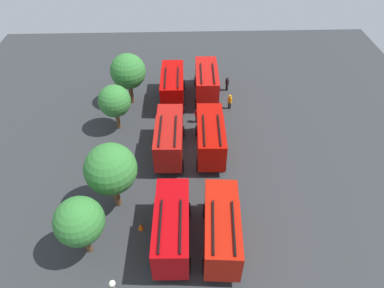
{
  "coord_description": "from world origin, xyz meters",
  "views": [
    {
      "loc": [
        -24.23,
        0.77,
        23.49
      ],
      "look_at": [
        0.0,
        0.0,
        1.4
      ],
      "focal_mm": 32.08,
      "sensor_mm": 36.0,
      "label": 1
    }
  ],
  "objects_px": {
    "firefighter_1": "(227,83)",
    "tree_2": "(115,101)",
    "tree_0": "(79,222)",
    "traffic_cone_0": "(141,226)",
    "fire_truck_5": "(172,85)",
    "fire_truck_3": "(172,226)",
    "firefighter_0": "(230,101)",
    "fire_truck_4": "(169,137)",
    "tree_1": "(111,169)",
    "fire_truck_1": "(210,136)",
    "fire_truck_0": "(222,227)",
    "tree_3": "(128,72)",
    "fire_truck_2": "(207,81)",
    "firefighter_2": "(197,115)"
  },
  "relations": [
    {
      "from": "firefighter_1",
      "to": "tree_2",
      "type": "relative_size",
      "value": 0.34
    },
    {
      "from": "tree_0",
      "to": "traffic_cone_0",
      "type": "height_order",
      "value": "tree_0"
    },
    {
      "from": "fire_truck_5",
      "to": "tree_0",
      "type": "relative_size",
      "value": 1.32
    },
    {
      "from": "fire_truck_5",
      "to": "firefighter_1",
      "type": "distance_m",
      "value": 6.97
    },
    {
      "from": "fire_truck_3",
      "to": "firefighter_0",
      "type": "distance_m",
      "value": 18.36
    },
    {
      "from": "fire_truck_3",
      "to": "fire_truck_4",
      "type": "distance_m",
      "value": 9.99
    },
    {
      "from": "fire_truck_4",
      "to": "traffic_cone_0",
      "type": "height_order",
      "value": "fire_truck_4"
    },
    {
      "from": "firefighter_0",
      "to": "traffic_cone_0",
      "type": "height_order",
      "value": "firefighter_0"
    },
    {
      "from": "fire_truck_5",
      "to": "firefighter_0",
      "type": "xyz_separation_m",
      "value": [
        -1.73,
        -6.45,
        -1.16
      ]
    },
    {
      "from": "firefighter_1",
      "to": "tree_1",
      "type": "relative_size",
      "value": 0.27
    },
    {
      "from": "fire_truck_1",
      "to": "fire_truck_5",
      "type": "xyz_separation_m",
      "value": [
        8.96,
        3.7,
        0.0
      ]
    },
    {
      "from": "fire_truck_0",
      "to": "fire_truck_4",
      "type": "distance_m",
      "value": 10.97
    },
    {
      "from": "tree_2",
      "to": "tree_0",
      "type": "bearing_deg",
      "value": 178.36
    },
    {
      "from": "firefighter_1",
      "to": "traffic_cone_0",
      "type": "distance_m",
      "value": 21.65
    },
    {
      "from": "fire_truck_0",
      "to": "fire_truck_1",
      "type": "bearing_deg",
      "value": 4.47
    },
    {
      "from": "firefighter_1",
      "to": "tree_0",
      "type": "xyz_separation_m",
      "value": [
        -21.44,
        12.72,
        2.69
      ]
    },
    {
      "from": "fire_truck_1",
      "to": "tree_3",
      "type": "distance_m",
      "value": 12.42
    },
    {
      "from": "fire_truck_0",
      "to": "fire_truck_5",
      "type": "height_order",
      "value": "same"
    },
    {
      "from": "firefighter_0",
      "to": "fire_truck_3",
      "type": "bearing_deg",
      "value": 16.75
    },
    {
      "from": "firefighter_0",
      "to": "tree_3",
      "type": "height_order",
      "value": "tree_3"
    },
    {
      "from": "fire_truck_4",
      "to": "tree_1",
      "type": "relative_size",
      "value": 1.14
    },
    {
      "from": "fire_truck_2",
      "to": "firefighter_1",
      "type": "height_order",
      "value": "fire_truck_2"
    },
    {
      "from": "firefighter_2",
      "to": "tree_3",
      "type": "bearing_deg",
      "value": -71.74
    },
    {
      "from": "fire_truck_2",
      "to": "tree_1",
      "type": "height_order",
      "value": "tree_1"
    },
    {
      "from": "fire_truck_2",
      "to": "fire_truck_3",
      "type": "bearing_deg",
      "value": 170.46
    },
    {
      "from": "fire_truck_3",
      "to": "fire_truck_4",
      "type": "xyz_separation_m",
      "value": [
        9.98,
        0.37,
        0.0
      ]
    },
    {
      "from": "fire_truck_5",
      "to": "fire_truck_1",
      "type": "bearing_deg",
      "value": -157.0
    },
    {
      "from": "fire_truck_0",
      "to": "traffic_cone_0",
      "type": "height_order",
      "value": "fire_truck_0"
    },
    {
      "from": "tree_2",
      "to": "tree_1",
      "type": "bearing_deg",
      "value": -173.23
    },
    {
      "from": "fire_truck_4",
      "to": "tree_3",
      "type": "xyz_separation_m",
      "value": [
        8.85,
        4.58,
        1.91
      ]
    },
    {
      "from": "firefighter_2",
      "to": "tree_3",
      "type": "relative_size",
      "value": 0.27
    },
    {
      "from": "traffic_cone_0",
      "to": "firefighter_0",
      "type": "bearing_deg",
      "value": -29.11
    },
    {
      "from": "tree_3",
      "to": "tree_0",
      "type": "bearing_deg",
      "value": 175.97
    },
    {
      "from": "tree_1",
      "to": "tree_2",
      "type": "height_order",
      "value": "tree_1"
    },
    {
      "from": "firefighter_2",
      "to": "traffic_cone_0",
      "type": "relative_size",
      "value": 2.48
    },
    {
      "from": "tree_1",
      "to": "traffic_cone_0",
      "type": "xyz_separation_m",
      "value": [
        -2.56,
        -2.11,
        -3.96
      ]
    },
    {
      "from": "firefighter_2",
      "to": "tree_2",
      "type": "relative_size",
      "value": 0.31
    },
    {
      "from": "fire_truck_0",
      "to": "fire_truck_2",
      "type": "bearing_deg",
      "value": 3.5
    },
    {
      "from": "fire_truck_5",
      "to": "traffic_cone_0",
      "type": "relative_size",
      "value": 11.17
    },
    {
      "from": "fire_truck_0",
      "to": "tree_1",
      "type": "bearing_deg",
      "value": 67.8
    },
    {
      "from": "firefighter_0",
      "to": "tree_3",
      "type": "distance_m",
      "value": 11.77
    },
    {
      "from": "fire_truck_0",
      "to": "fire_truck_3",
      "type": "distance_m",
      "value": 3.65
    },
    {
      "from": "fire_truck_3",
      "to": "tree_1",
      "type": "xyz_separation_m",
      "value": [
        3.85,
        4.67,
        2.13
      ]
    },
    {
      "from": "fire_truck_2",
      "to": "tree_3",
      "type": "distance_m",
      "value": 8.99
    },
    {
      "from": "fire_truck_5",
      "to": "tree_2",
      "type": "xyz_separation_m",
      "value": [
        -4.83,
        5.74,
        1.29
      ]
    },
    {
      "from": "fire_truck_3",
      "to": "tree_2",
      "type": "relative_size",
      "value": 1.42
    },
    {
      "from": "tree_3",
      "to": "tree_2",
      "type": "bearing_deg",
      "value": 168.71
    },
    {
      "from": "tree_0",
      "to": "tree_3",
      "type": "distance_m",
      "value": 19.34
    },
    {
      "from": "firefighter_2",
      "to": "fire_truck_4",
      "type": "bearing_deg",
      "value": 16.14
    },
    {
      "from": "firefighter_2",
      "to": "tree_1",
      "type": "xyz_separation_m",
      "value": [
        -10.98,
        7.15,
        3.4
      ]
    }
  ]
}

